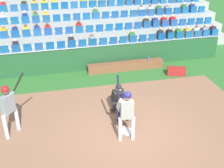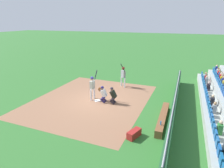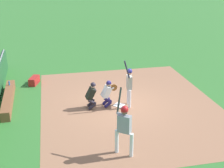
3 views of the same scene
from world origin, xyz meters
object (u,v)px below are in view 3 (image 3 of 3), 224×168
at_px(batter_at_plate, 129,83).
at_px(on_deck_batter, 124,124).
at_px(home_plate_marker, 119,105).
at_px(catcher_crouching, 108,92).
at_px(equipment_duffel_bag, 34,81).
at_px(home_plate_umpire, 92,94).
at_px(water_bottle_on_bench, 9,83).
at_px(dugout_bench, 8,99).

bearing_deg(batter_at_plate, on_deck_batter, -19.19).
bearing_deg(batter_at_plate, home_plate_marker, -108.90).
relative_size(catcher_crouching, equipment_duffel_bag, 1.45).
distance_m(home_plate_umpire, on_deck_batter, 3.92).
xyz_separation_m(home_plate_umpire, on_deck_batter, (3.87, 0.44, 0.48)).
height_order(catcher_crouching, home_plate_umpire, catcher_crouching).
relative_size(batter_at_plate, equipment_duffel_bag, 2.62).
bearing_deg(home_plate_umpire, on_deck_batter, 6.51).
xyz_separation_m(home_plate_umpire, equipment_duffel_bag, (-3.72, -2.57, -0.49)).
height_order(home_plate_marker, batter_at_plate, batter_at_plate).
bearing_deg(equipment_duffel_bag, on_deck_batter, 41.65).
bearing_deg(water_bottle_on_bench, dugout_bench, 0.60).
bearing_deg(dugout_bench, home_plate_umpire, 68.78).
relative_size(dugout_bench, equipment_duffel_bag, 4.48).
height_order(dugout_bench, equipment_duffel_bag, dugout_bench).
distance_m(home_plate_marker, dugout_bench, 5.29).
xyz_separation_m(water_bottle_on_bench, equipment_duffel_bag, (-1.01, 1.22, -0.34)).
relative_size(batter_at_plate, home_plate_umpire, 1.81).
height_order(catcher_crouching, on_deck_batter, on_deck_batter).
height_order(batter_at_plate, on_deck_batter, batter_at_plate).
height_order(water_bottle_on_bench, equipment_duffel_bag, water_bottle_on_bench).
distance_m(home_plate_umpire, equipment_duffel_bag, 4.54).
bearing_deg(home_plate_marker, dugout_bench, -106.50).
distance_m(home_plate_marker, catcher_crouching, 0.88).
bearing_deg(batter_at_plate, water_bottle_on_bench, -117.68).
xyz_separation_m(dugout_bench, equipment_duffel_bag, (-2.25, 1.20, -0.02)).
distance_m(home_plate_marker, equipment_duffel_bag, 5.39).
height_order(home_plate_marker, water_bottle_on_bench, water_bottle_on_bench).
distance_m(catcher_crouching, equipment_duffel_bag, 4.99).
relative_size(home_plate_marker, batter_at_plate, 0.19).
xyz_separation_m(catcher_crouching, dugout_bench, (-1.44, -4.53, -0.49)).
bearing_deg(batter_at_plate, dugout_bench, -106.69).
height_order(home_plate_umpire, on_deck_batter, on_deck_batter).
xyz_separation_m(batter_at_plate, home_plate_umpire, (-0.18, -1.72, -0.46)).
xyz_separation_m(water_bottle_on_bench, on_deck_batter, (6.58, 4.23, 0.63)).
relative_size(home_plate_umpire, on_deck_batter, 0.56).
distance_m(batter_at_plate, equipment_duffel_bag, 5.88).
relative_size(home_plate_marker, dugout_bench, 0.11).
bearing_deg(on_deck_batter, home_plate_umpire, -173.49).
height_order(batter_at_plate, catcher_crouching, batter_at_plate).
relative_size(home_plate_marker, equipment_duffel_bag, 0.50).
bearing_deg(equipment_duffel_bag, batter_at_plate, 67.75).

